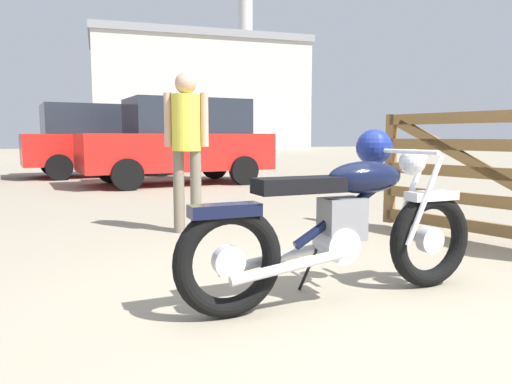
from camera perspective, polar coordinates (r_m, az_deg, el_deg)
The scene contains 7 objects.
ground_plane at distance 2.93m, azimuth 11.74°, elevation -13.80°, with size 80.00×80.00×0.00m, color gray.
vintage_motorcycle at distance 3.07m, azimuth 10.32°, elevation -3.34°, with size 2.08×0.73×1.07m.
bystander at distance 5.12m, azimuth -8.15°, elevation 6.57°, with size 0.44×0.30×1.66m.
blue_hatchback_right at distance 12.98m, azimuth -17.63°, elevation 5.85°, with size 4.14×2.36×1.78m.
red_hatchback_near at distance 10.45m, azimuth -8.95°, elevation 5.97°, with size 4.12×2.31×1.78m.
silver_sedan_mid at distance 17.43m, azimuth -16.30°, elevation 5.74°, with size 4.38×2.30×1.67m.
industrial_building at distance 37.91m, azimuth -6.77°, elevation 11.42°, with size 15.60×8.76×18.57m.
Camera 1 is at (-1.34, -2.40, 1.02)m, focal length 34.14 mm.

